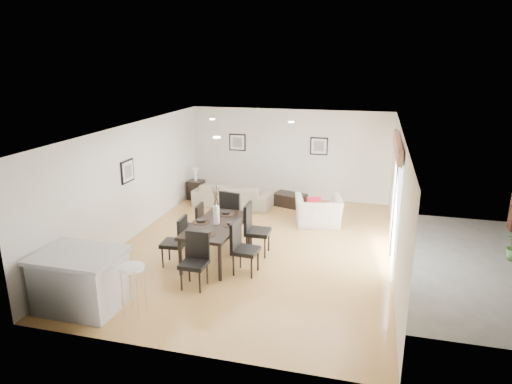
% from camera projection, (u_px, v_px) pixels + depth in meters
% --- Properties ---
extents(ground, '(8.00, 8.00, 0.00)m').
position_uv_depth(ground, '(255.00, 247.00, 10.37)').
color(ground, '#B6834A').
rests_on(ground, ground).
extents(wall_back, '(6.00, 0.04, 2.70)m').
position_uv_depth(wall_back, '(289.00, 154.00, 13.70)').
color(wall_back, silver).
rests_on(wall_back, ground).
extents(wall_front, '(6.00, 0.04, 2.70)m').
position_uv_depth(wall_front, '(181.00, 270.00, 6.28)').
color(wall_front, silver).
rests_on(wall_front, ground).
extents(wall_left, '(0.04, 8.00, 2.70)m').
position_uv_depth(wall_left, '(132.00, 182.00, 10.71)').
color(wall_left, silver).
rests_on(wall_left, ground).
extents(wall_right, '(0.04, 8.00, 2.70)m').
position_uv_depth(wall_right, '(398.00, 201.00, 9.26)').
color(wall_right, silver).
rests_on(wall_right, ground).
extents(ceiling, '(6.00, 8.00, 0.02)m').
position_uv_depth(ceiling, '(255.00, 129.00, 9.60)').
color(ceiling, white).
rests_on(ceiling, wall_back).
extents(sofa, '(2.31, 1.02, 0.66)m').
position_uv_depth(sofa, '(233.00, 195.00, 13.18)').
color(sofa, '#A39984').
rests_on(sofa, ground).
extents(armchair, '(1.34, 1.23, 0.74)m').
position_uv_depth(armchair, '(318.00, 211.00, 11.66)').
color(armchair, beige).
rests_on(armchair, ground).
extents(dining_table, '(1.05, 1.97, 0.81)m').
position_uv_depth(dining_table, '(217.00, 227.00, 9.58)').
color(dining_table, black).
rests_on(dining_table, ground).
extents(dining_chair_wnear, '(0.50, 0.50, 1.05)m').
position_uv_depth(dining_chair_wnear, '(178.00, 239.00, 9.34)').
color(dining_chair_wnear, black).
rests_on(dining_chair_wnear, ground).
extents(dining_chair_wfar, '(0.49, 0.49, 1.02)m').
position_uv_depth(dining_chair_wfar, '(195.00, 223.00, 10.24)').
color(dining_chair_wfar, black).
rests_on(dining_chair_wfar, ground).
extents(dining_chair_enear, '(0.52, 0.52, 1.08)m').
position_uv_depth(dining_chair_enear, '(241.00, 244.00, 9.01)').
color(dining_chair_enear, black).
rests_on(dining_chair_enear, ground).
extents(dining_chair_efar, '(0.52, 0.52, 1.14)m').
position_uv_depth(dining_chair_efar, '(254.00, 226.00, 9.89)').
color(dining_chair_efar, black).
rests_on(dining_chair_efar, ground).
extents(dining_chair_head, '(0.48, 0.48, 1.05)m').
position_uv_depth(dining_chair_head, '(196.00, 257.00, 8.51)').
color(dining_chair_head, black).
rests_on(dining_chair_head, ground).
extents(dining_chair_foot, '(0.63, 0.63, 1.18)m').
position_uv_depth(dining_chair_foot, '(233.00, 212.00, 10.71)').
color(dining_chair_foot, black).
rests_on(dining_chair_foot, ground).
extents(vase, '(1.07, 1.64, 0.83)m').
position_uv_depth(vase, '(216.00, 208.00, 9.46)').
color(vase, white).
rests_on(vase, dining_table).
extents(coffee_table, '(1.03, 0.79, 0.36)m').
position_uv_depth(coffee_table, '(290.00, 200.00, 13.23)').
color(coffee_table, black).
rests_on(coffee_table, ground).
extents(side_table, '(0.47, 0.47, 0.57)m').
position_uv_depth(side_table, '(196.00, 190.00, 13.86)').
color(side_table, black).
rests_on(side_table, ground).
extents(table_lamp, '(0.20, 0.20, 0.39)m').
position_uv_depth(table_lamp, '(195.00, 172.00, 13.71)').
color(table_lamp, white).
rests_on(table_lamp, side_table).
extents(cushion, '(0.36, 0.23, 0.35)m').
position_uv_depth(cushion, '(314.00, 204.00, 11.53)').
color(cushion, '#AC1627').
rests_on(cushion, armchair).
extents(kitchen_island, '(1.45, 1.12, 1.01)m').
position_uv_depth(kitchen_island, '(81.00, 280.00, 7.77)').
color(kitchen_island, silver).
rests_on(kitchen_island, ground).
extents(bar_stool, '(0.41, 0.41, 0.90)m').
position_uv_depth(bar_stool, '(132.00, 273.00, 7.45)').
color(bar_stool, white).
rests_on(bar_stool, ground).
extents(framed_print_back_left, '(0.52, 0.04, 0.52)m').
position_uv_depth(framed_print_back_left, '(237.00, 142.00, 13.97)').
color(framed_print_back_left, black).
rests_on(framed_print_back_left, wall_back).
extents(framed_print_back_right, '(0.52, 0.04, 0.52)m').
position_uv_depth(framed_print_back_right, '(319.00, 146.00, 13.37)').
color(framed_print_back_right, black).
rests_on(framed_print_back_right, wall_back).
extents(framed_print_left_wall, '(0.04, 0.52, 0.52)m').
position_uv_depth(framed_print_left_wall, '(127.00, 171.00, 10.44)').
color(framed_print_left_wall, black).
rests_on(framed_print_left_wall, wall_left).
extents(sliding_door, '(0.12, 2.70, 2.57)m').
position_uv_depth(sliding_door, '(396.00, 182.00, 9.46)').
color(sliding_door, white).
rests_on(sliding_door, wall_right).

